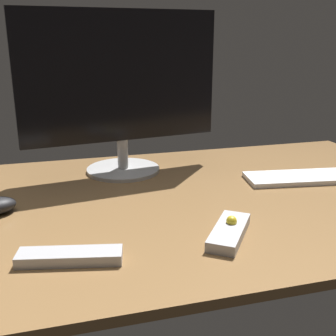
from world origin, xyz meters
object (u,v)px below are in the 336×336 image
monitor (120,86)px  tv_remote (70,257)px  media_remote (229,231)px  keyboard (319,177)px

monitor → tv_remote: monitor is taller
media_remote → monitor: bearing=51.1°
monitor → tv_remote: (-18.11, -49.79, -24.15)cm
keyboard → tv_remote: tv_remote is taller
keyboard → media_remote: (-38.80, -26.40, 0.51)cm
keyboard → media_remote: media_remote is taller
media_remote → tv_remote: (-31.52, -1.56, -0.15)cm
tv_remote → monitor: bearing=81.9°
monitor → media_remote: (13.41, -48.23, -24.00)cm
monitor → media_remote: size_ratio=3.46×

